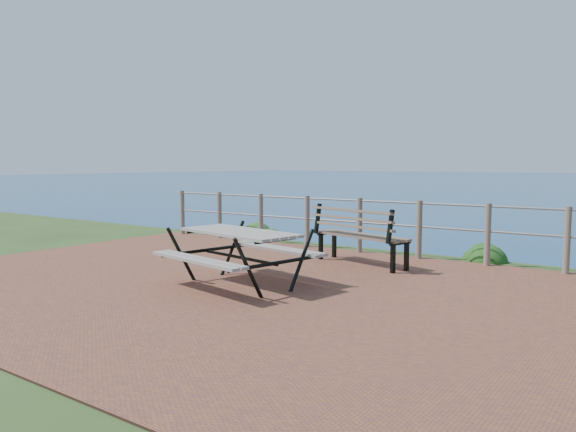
% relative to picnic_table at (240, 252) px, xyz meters
% --- Properties ---
extents(ground, '(10.00, 7.00, 0.12)m').
position_rel_picnic_table_xyz_m(ground, '(-0.03, 0.06, -0.47)').
color(ground, brown).
rests_on(ground, ground).
extents(safety_railing, '(9.40, 0.10, 1.00)m').
position_rel_picnic_table_xyz_m(safety_railing, '(-0.03, 3.41, 0.10)').
color(safety_railing, '#6B5B4C').
rests_on(safety_railing, ground).
extents(picnic_table, '(1.85, 1.49, 0.74)m').
position_rel_picnic_table_xyz_m(picnic_table, '(0.00, 0.00, 0.00)').
color(picnic_table, gray).
rests_on(picnic_table, ground).
extents(park_bench, '(1.75, 0.84, 0.96)m').
position_rel_picnic_table_xyz_m(park_bench, '(0.60, 2.31, 0.16)').
color(park_bench, brown).
rests_on(park_bench, ground).
extents(shrub_lip_west, '(0.76, 0.76, 0.50)m').
position_rel_picnic_table_xyz_m(shrub_lip_west, '(-2.73, 3.91, -0.47)').
color(shrub_lip_west, '#28501E').
rests_on(shrub_lip_west, ground).
extents(shrub_lip_east, '(0.69, 0.69, 0.40)m').
position_rel_picnic_table_xyz_m(shrub_lip_east, '(1.93, 4.03, -0.47)').
color(shrub_lip_east, '#1B4214').
rests_on(shrub_lip_east, ground).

